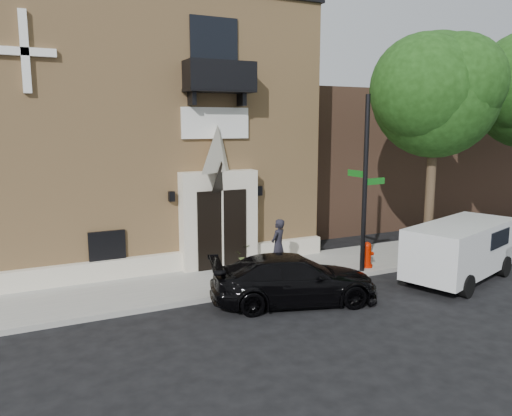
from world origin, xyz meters
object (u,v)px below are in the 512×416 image
Objects in this scene: dumpster at (479,234)px; pedestrian_near at (278,245)px; street_sign at (365,184)px; fire_hydrant at (367,255)px; cargo_van at (463,248)px; black_sedan at (294,279)px.

pedestrian_near is at bearing -169.98° from dumpster.
street_sign is 6.10m from dumpster.
street_sign is 2.46m from fire_hydrant.
cargo_van is 2.26× the size of dumpster.
fire_hydrant is (0.40, 0.27, -2.41)m from street_sign.
fire_hydrant is 0.50× the size of pedestrian_near.
dumpster is at bearing 142.12° from pedestrian_near.
cargo_van reaches higher than black_sedan.
dumpster is (8.97, 1.53, 0.11)m from black_sedan.
fire_hydrant is 0.40× the size of dumpster.
cargo_van is 0.85× the size of street_sign.
pedestrian_near reaches higher than dumpster.
cargo_van reaches higher than dumpster.
street_sign is at bearing -161.27° from dumpster.
black_sedan is at bearing -157.64° from fire_hydrant.
fire_hydrant is 3.06m from pedestrian_near.
black_sedan is 5.88m from cargo_van.
black_sedan is 9.10m from dumpster.
cargo_van is at bearing -79.84° from black_sedan.
fire_hydrant is at bearing 118.86° from cargo_van.
street_sign is 2.66× the size of dumpster.
dumpster is (5.28, 0.01, 0.21)m from fire_hydrant.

